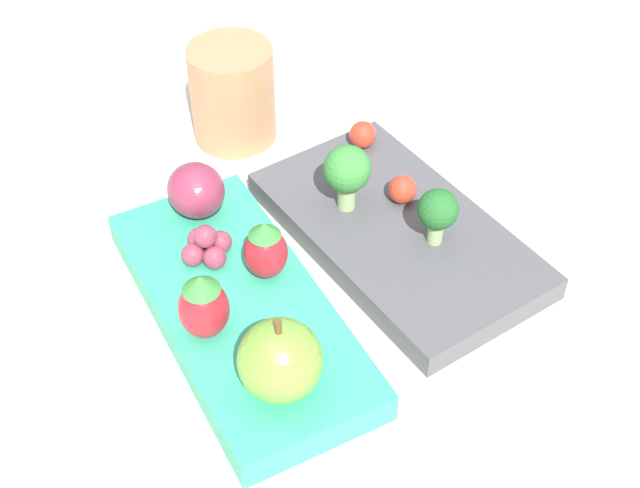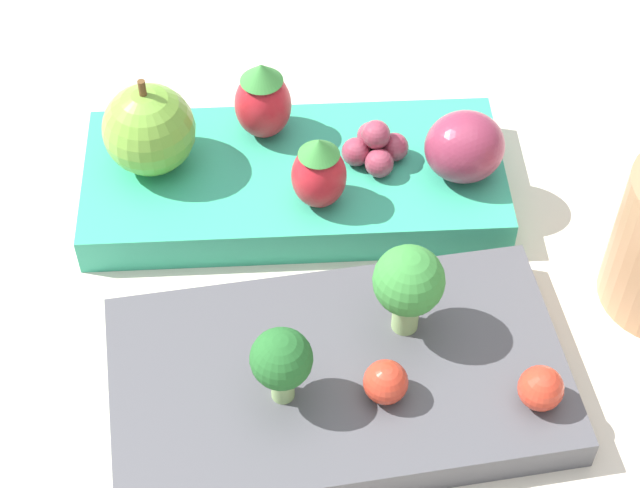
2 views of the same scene
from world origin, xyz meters
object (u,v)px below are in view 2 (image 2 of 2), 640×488
object	(u,v)px
apple	(149,130)
grape_cluster	(375,147)
bento_box_fruit	(303,180)
broccoli_floret_1	(409,283)
strawberry_1	(319,172)
broccoli_floret_0	(281,361)
strawberry_0	(263,100)
cherry_tomato_1	(386,382)
bento_box_savoury	(340,379)
plum	(465,147)
cherry_tomato_0	(541,388)

from	to	relation	value
apple	grape_cluster	bearing A→B (deg)	171.06
bento_box_fruit	broccoli_floret_1	world-z (taller)	broccoli_floret_1
strawberry_1	broccoli_floret_0	bearing A→B (deg)	72.02
broccoli_floret_0	strawberry_0	world-z (taller)	strawberry_0
broccoli_floret_0	cherry_tomato_1	world-z (taller)	broccoli_floret_0
cherry_tomato_1	bento_box_savoury	bearing A→B (deg)	-45.20
bento_box_savoury	cherry_tomato_1	world-z (taller)	cherry_tomato_1
bento_box_savoury	apple	bearing A→B (deg)	-62.93
strawberry_1	plum	world-z (taller)	strawberry_1
broccoli_floret_0	bento_box_fruit	bearing A→B (deg)	-103.11
bento_box_savoury	strawberry_0	bearing A→B (deg)	-85.55
cherry_tomato_1	apple	world-z (taller)	apple
plum	grape_cluster	world-z (taller)	plum
cherry_tomato_0	plum	xyz separation A→B (m)	(-0.00, -0.14, 0.01)
cherry_tomato_0	grape_cluster	distance (m)	0.17
broccoli_floret_1	grape_cluster	distance (m)	0.11
broccoli_floret_0	strawberry_1	world-z (taller)	strawberry_1
strawberry_1	broccoli_floret_1	bearing A→B (deg)	107.66
apple	strawberry_1	distance (m)	0.09
bento_box_fruit	strawberry_1	bearing A→B (deg)	98.66
broccoli_floret_1	cherry_tomato_0	bearing A→B (deg)	133.88
broccoli_floret_0	bento_box_savoury	bearing A→B (deg)	-161.35
bento_box_fruit	plum	size ratio (longest dim) A/B	5.60
apple	grape_cluster	world-z (taller)	apple
bento_box_fruit	broccoli_floret_0	bearing A→B (deg)	76.89
bento_box_fruit	cherry_tomato_0	xyz separation A→B (m)	(-0.08, 0.16, 0.02)
apple	strawberry_0	xyz separation A→B (m)	(-0.06, -0.01, -0.00)
bento_box_savoury	broccoli_floret_0	xyz separation A→B (m)	(0.03, 0.01, 0.04)
broccoli_floret_1	broccoli_floret_0	bearing A→B (deg)	24.21
strawberry_1	strawberry_0	bearing A→B (deg)	-69.98
broccoli_floret_0	apple	xyz separation A→B (m)	(0.05, -0.16, 0.00)
broccoli_floret_0	broccoli_floret_1	distance (m)	0.07
bento_box_savoury	grape_cluster	distance (m)	0.14
bento_box_savoury	apple	size ratio (longest dim) A/B	3.69
bento_box_fruit	broccoli_floret_0	xyz separation A→B (m)	(0.03, 0.14, 0.03)
bento_box_fruit	grape_cluster	xyz separation A→B (m)	(-0.04, 0.00, 0.02)
cherry_tomato_1	plum	bearing A→B (deg)	-118.64
strawberry_1	cherry_tomato_1	bearing A→B (deg)	94.32
strawberry_0	bento_box_savoury	bearing A→B (deg)	94.45
bento_box_savoury	cherry_tomato_0	bearing A→B (deg)	158.81
strawberry_0	plum	bearing A→B (deg)	153.25
strawberry_0	grape_cluster	distance (m)	0.07
broccoli_floret_0	strawberry_1	distance (m)	0.12
bento_box_fruit	apple	distance (m)	0.09
bento_box_fruit	broccoli_floret_0	size ratio (longest dim) A/B	5.54
bento_box_fruit	strawberry_0	bearing A→B (deg)	-61.08
bento_box_fruit	apple	xyz separation A→B (m)	(0.08, -0.02, 0.04)
plum	grape_cluster	xyz separation A→B (m)	(0.04, -0.02, -0.01)
apple	cherry_tomato_1	bearing A→B (deg)	119.37
strawberry_0	strawberry_1	world-z (taller)	strawberry_0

